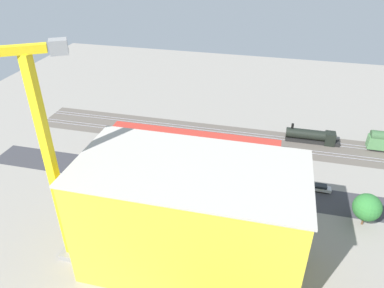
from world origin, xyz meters
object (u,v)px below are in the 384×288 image
object	(u,v)px
construction_building	(190,218)
box_truck_0	(213,201)
parked_car_4	(219,174)
traffic_light	(153,175)
parked_car_5	(193,172)
locomotive	(313,136)
parked_car_3	(240,177)
box_truck_2	(223,205)
parked_car_0	(320,188)
street_tree_2	(367,207)
parked_car_6	(171,168)
parked_car_1	(290,185)
tower_crane	(41,154)
box_truck_1	(232,208)
street_tree_0	(148,171)
platform_canopy_near	(194,135)
parked_car_7	(148,164)
street_tree_1	(208,180)
parked_car_2	(268,180)

from	to	relation	value
construction_building	box_truck_0	bearing A→B (deg)	-94.12
parked_car_4	traffic_light	xyz separation A→B (m)	(13.94, 8.42, 3.23)
parked_car_5	parked_car_4	bearing A→B (deg)	-176.02
construction_building	box_truck_0	distance (m)	17.85
locomotive	parked_car_3	world-z (taller)	locomotive
box_truck_2	parked_car_0	bearing A→B (deg)	-149.48
box_truck_0	box_truck_2	world-z (taller)	box_truck_0
street_tree_2	parked_car_6	bearing A→B (deg)	-11.48
parked_car_0	parked_car_3	size ratio (longest dim) A/B	1.14
parked_car_1	tower_crane	xyz separation A→B (m)	(40.51, 31.27, 21.97)
box_truck_1	traffic_light	xyz separation A→B (m)	(18.98, -4.32, 2.34)
traffic_light	parked_car_5	bearing A→B (deg)	-133.21
box_truck_1	parked_car_6	bearing A→B (deg)	-35.43
parked_car_1	parked_car_5	xyz separation A→B (m)	(23.67, 0.05, 0.04)
traffic_light	street_tree_0	bearing A→B (deg)	54.28
locomotive	street_tree_2	bearing A→B (deg)	105.28
platform_canopy_near	parked_car_1	xyz separation A→B (m)	(-26.50, 12.19, -3.55)
locomotive	box_truck_0	size ratio (longest dim) A/B	1.77
platform_canopy_near	parked_car_7	size ratio (longest dim) A/B	10.36
tower_crane	street_tree_1	bearing A→B (deg)	-133.52
parked_car_3	parked_car_5	world-z (taller)	parked_car_3
parked_car_5	box_truck_2	world-z (taller)	box_truck_2
parked_car_5	box_truck_2	bearing A→B (deg)	128.96
tower_crane	box_truck_2	bearing A→B (deg)	-143.62
tower_crane	box_truck_2	size ratio (longest dim) A/B	4.11
construction_building	street_tree_2	world-z (taller)	construction_building
parked_car_0	parked_car_4	world-z (taller)	parked_car_0
parked_car_2	box_truck_2	size ratio (longest dim) A/B	0.44
locomotive	tower_crane	xyz separation A→B (m)	(46.34, 54.57, 20.81)
street_tree_0	traffic_light	distance (m)	2.11
tower_crane	street_tree_2	size ratio (longest dim) A/B	5.43
parked_car_5	box_truck_0	xyz separation A→B (m)	(-7.15, 11.08, 0.99)
street_tree_0	street_tree_2	bearing A→B (deg)	-180.00
parked_car_5	locomotive	bearing A→B (deg)	-141.63
parked_car_5	street_tree_2	distance (m)	39.56
parked_car_6	street_tree_1	world-z (taller)	street_tree_1
parked_car_0	box_truck_2	size ratio (longest dim) A/B	0.49
parked_car_0	locomotive	bearing A→B (deg)	-87.49
street_tree_0	street_tree_1	xyz separation A→B (m)	(-13.63, -1.20, -0.98)
construction_building	street_tree_0	xyz separation A→B (m)	(14.20, -17.70, -4.67)
parked_car_1	parked_car_3	world-z (taller)	parked_car_3
parked_car_3	parked_car_0	bearing A→B (deg)	-179.42
box_truck_0	street_tree_1	bearing A→B (deg)	-62.04
parked_car_3	parked_car_7	xyz separation A→B (m)	(23.62, -0.30, -0.06)
parked_car_0	construction_building	world-z (taller)	construction_building
parked_car_6	box_truck_0	bearing A→B (deg)	139.37
locomotive	parked_car_0	size ratio (longest dim) A/B	3.09
street_tree_0	traffic_light	bearing A→B (deg)	-125.72
parked_car_4	street_tree_1	distance (m)	9.19
locomotive	parked_car_2	size ratio (longest dim) A/B	3.47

